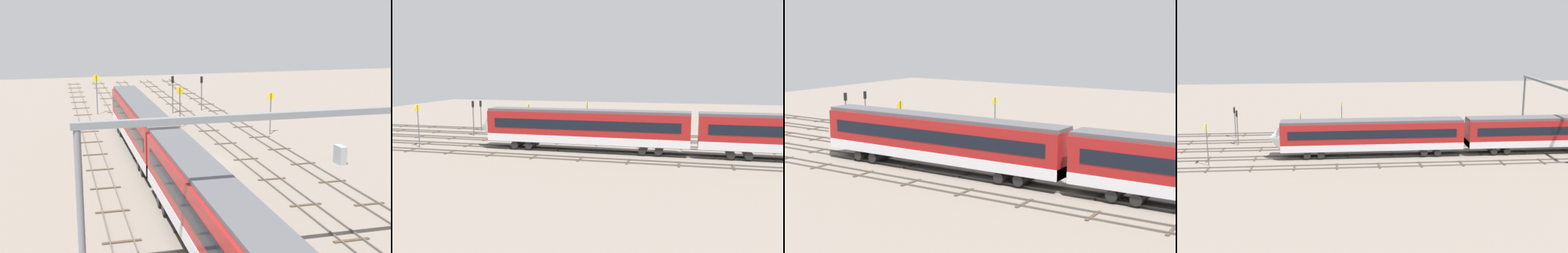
{
  "view_description": "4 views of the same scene",
  "coord_description": "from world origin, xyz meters",
  "views": [
    {
      "loc": [
        -46.77,
        12.54,
        13.9
      ],
      "look_at": [
        3.62,
        -0.56,
        2.66
      ],
      "focal_mm": 50.18,
      "sensor_mm": 36.0,
      "label": 1
    },
    {
      "loc": [
        -6.12,
        51.39,
        9.69
      ],
      "look_at": [
        6.66,
        -0.16,
        2.29
      ],
      "focal_mm": 38.09,
      "sensor_mm": 36.0,
      "label": 2
    },
    {
      "loc": [
        -24.83,
        45.27,
        12.64
      ],
      "look_at": [
        3.85,
        0.86,
        3.62
      ],
      "focal_mm": 54.55,
      "sensor_mm": 36.0,
      "label": 3
    },
    {
      "loc": [
        11.13,
        69.09,
        18.63
      ],
      "look_at": [
        5.31,
        0.12,
        3.03
      ],
      "focal_mm": 46.34,
      "sensor_mm": 36.0,
      "label": 4
    }
  ],
  "objects": [
    {
      "name": "signal_light_trackside_approach",
      "position": [
        25.68,
        -7.17,
        3.12
      ],
      "size": [
        0.31,
        0.32,
        4.78
      ],
      "color": "#4C4C51",
      "rests_on": "ground"
    },
    {
      "name": "speed_sign_far_trackside",
      "position": [
        9.41,
        -10.78,
        3.11
      ],
      "size": [
        0.14,
        0.9,
        4.77
      ],
      "color": "#4C4C51",
      "rests_on": "ground"
    },
    {
      "name": "signal_light_trackside_departure",
      "position": [
        24.56,
        -2.83,
        3.29
      ],
      "size": [
        0.31,
        0.32,
        5.08
      ],
      "color": "#4C4C51",
      "rests_on": "ground"
    },
    {
      "name": "ground_plane",
      "position": [
        0.0,
        0.0,
        0.0
      ],
      "size": [
        136.58,
        136.58,
        0.0
      ],
      "primitive_type": "plane",
      "color": "slate"
    },
    {
      "name": "track_near_foreground",
      "position": [
        -0.0,
        -9.09,
        0.07
      ],
      "size": [
        120.58,
        2.4,
        0.16
      ],
      "color": "#59544C",
      "rests_on": "ground"
    },
    {
      "name": "track_far_background",
      "position": [
        0.0,
        9.09,
        0.07
      ],
      "size": [
        120.58,
        2.4,
        0.16
      ],
      "color": "#59544C",
      "rests_on": "ground"
    },
    {
      "name": "speed_sign_near_foreground",
      "position": [
        26.5,
        7.14,
        3.5
      ],
      "size": [
        0.14,
        0.95,
        5.36
      ],
      "color": "#4C4C51",
      "rests_on": "ground"
    },
    {
      "name": "track_with_train",
      "position": [
        0.0,
        4.54,
        0.07
      ],
      "size": [
        120.58,
        2.4,
        0.16
      ],
      "color": "#59544C",
      "rests_on": "ground"
    },
    {
      "name": "track_middle",
      "position": [
        0.0,
        0.0,
        0.07
      ],
      "size": [
        120.58,
        2.4,
        0.16
      ],
      "color": "#59544C",
      "rests_on": "ground"
    },
    {
      "name": "relay_cabinet",
      "position": [
        -3.43,
        -12.42,
        0.84
      ],
      "size": [
        1.4,
        0.66,
        1.68
      ],
      "color": "gray",
      "rests_on": "ground"
    },
    {
      "name": "track_second_near",
      "position": [
        -0.0,
        -4.54,
        0.07
      ],
      "size": [
        120.58,
        2.4,
        0.16
      ],
      "color": "#59544C",
      "rests_on": "ground"
    },
    {
      "name": "speed_sign_mid_trackside",
      "position": [
        15.46,
        -1.73,
        3.19
      ],
      "size": [
        0.14,
        0.9,
        4.92
      ],
      "color": "#4C4C51",
      "rests_on": "ground"
    }
  ]
}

